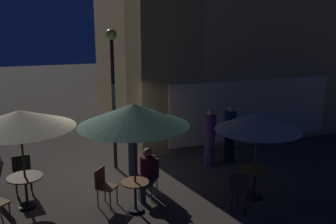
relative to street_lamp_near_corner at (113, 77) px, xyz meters
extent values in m
plane|color=#3D342D|center=(-0.32, -0.69, -2.71)|extent=(60.00, 60.00, 0.00)
cube|color=tan|center=(5.35, 1.59, 1.40)|extent=(8.73, 2.03, 8.22)
cube|color=tan|center=(2.00, 4.88, 1.40)|extent=(2.03, 8.61, 8.22)
cube|color=beige|center=(4.92, 0.53, -1.46)|extent=(6.11, 0.08, 2.10)
cylinder|color=black|center=(0.00, 0.00, -0.82)|extent=(0.10, 0.10, 3.78)
sphere|color=#FAE562|center=(0.00, 0.00, 1.16)|extent=(0.30, 0.30, 0.30)
cylinder|color=black|center=(-0.12, -2.72, -2.70)|extent=(0.40, 0.40, 0.03)
cylinder|color=black|center=(-0.12, -2.72, -2.37)|extent=(0.06, 0.06, 0.69)
cylinder|color=brown|center=(-0.12, -2.72, -2.01)|extent=(0.63, 0.63, 0.03)
cylinder|color=black|center=(2.78, -3.04, -2.70)|extent=(0.40, 0.40, 0.03)
cylinder|color=black|center=(2.78, -3.04, -2.35)|extent=(0.06, 0.06, 0.72)
cylinder|color=brown|center=(2.78, -3.04, -1.98)|extent=(0.69, 0.69, 0.03)
cylinder|color=black|center=(-2.44, -1.71, -2.70)|extent=(0.40, 0.40, 0.03)
cylinder|color=black|center=(-2.44, -1.71, -2.34)|extent=(0.06, 0.06, 0.74)
cylinder|color=#4D371F|center=(-2.44, -1.71, -1.95)|extent=(0.79, 0.79, 0.03)
cylinder|color=black|center=(-0.12, -2.72, -2.68)|extent=(0.36, 0.36, 0.06)
cylinder|color=#4F3625|center=(-0.12, -2.72, -1.48)|extent=(0.05, 0.05, 2.46)
cone|color=#274D35|center=(-0.12, -2.72, -0.45)|extent=(2.43, 2.43, 0.49)
cylinder|color=black|center=(2.78, -3.04, -2.68)|extent=(0.36, 0.36, 0.06)
cylinder|color=#493D27|center=(2.78, -3.04, -1.66)|extent=(0.05, 0.05, 2.10)
cone|color=#DEC08B|center=(2.78, -3.04, -0.77)|extent=(2.02, 2.02, 0.43)
cylinder|color=black|center=(-2.44, -1.71, -2.68)|extent=(0.36, 0.36, 0.06)
cylinder|color=#4A3C29|center=(-2.44, -1.71, -1.58)|extent=(0.05, 0.05, 2.27)
cone|color=tan|center=(-2.44, -1.71, -0.59)|extent=(2.42, 2.42, 0.40)
cylinder|color=brown|center=(-0.44, -2.23, -2.49)|extent=(0.03, 0.03, 0.45)
cylinder|color=brown|center=(-0.65, -2.48, -2.49)|extent=(0.03, 0.03, 0.45)
cylinder|color=brown|center=(-0.69, -2.02, -2.49)|extent=(0.03, 0.03, 0.45)
cylinder|color=brown|center=(-0.90, -2.27, -2.49)|extent=(0.03, 0.03, 0.45)
cube|color=brown|center=(-0.67, -2.25, -2.24)|extent=(0.57, 0.57, 0.04)
cube|color=brown|center=(-0.81, -2.13, -2.01)|extent=(0.29, 0.34, 0.42)
cylinder|color=brown|center=(0.36, -2.41, -2.47)|extent=(0.03, 0.03, 0.48)
cylinder|color=brown|center=(0.11, -2.19, -2.47)|extent=(0.03, 0.03, 0.48)
cylinder|color=brown|center=(0.58, -2.15, -2.47)|extent=(0.03, 0.03, 0.48)
cylinder|color=brown|center=(0.32, -1.93, -2.47)|extent=(0.03, 0.03, 0.48)
cube|color=brown|center=(0.34, -2.17, -2.22)|extent=(0.59, 0.59, 0.04)
cube|color=brown|center=(0.46, -2.03, -1.97)|extent=(0.35, 0.30, 0.46)
cylinder|color=black|center=(2.19, -3.27, -2.48)|extent=(0.03, 0.03, 0.46)
cylinder|color=black|center=(2.39, -3.54, -2.48)|extent=(0.03, 0.03, 0.46)
cylinder|color=black|center=(1.93, -3.47, -2.48)|extent=(0.03, 0.03, 0.46)
cylinder|color=black|center=(2.12, -3.73, -2.48)|extent=(0.03, 0.03, 0.46)
cube|color=black|center=(2.16, -3.50, -2.23)|extent=(0.57, 0.57, 0.04)
cube|color=black|center=(2.01, -3.61, -2.00)|extent=(0.27, 0.35, 0.44)
cylinder|color=brown|center=(-2.99, -1.98, -2.50)|extent=(0.03, 0.03, 0.42)
cylinder|color=brown|center=(-2.79, -2.21, -2.50)|extent=(0.03, 0.03, 0.42)
cylinder|color=black|center=(-2.33, -1.09, -2.50)|extent=(0.03, 0.03, 0.42)
cylinder|color=black|center=(-2.68, -1.12, -2.50)|extent=(0.03, 0.03, 0.42)
cylinder|color=black|center=(-2.37, -0.74, -2.50)|extent=(0.03, 0.03, 0.42)
cylinder|color=black|center=(-2.71, -0.78, -2.50)|extent=(0.03, 0.03, 0.42)
cube|color=black|center=(-2.52, -0.93, -2.27)|extent=(0.48, 0.48, 0.04)
cube|color=black|center=(-2.54, -0.74, -2.00)|extent=(0.44, 0.09, 0.50)
cube|color=#28334B|center=(0.25, -2.28, -2.22)|extent=(0.52, 0.52, 0.14)
cylinder|color=#28334B|center=(0.15, -2.40, -2.47)|extent=(0.14, 0.14, 0.49)
cylinder|color=#45101F|center=(0.34, -2.17, -1.93)|extent=(0.38, 0.38, 0.58)
sphere|color=#8F6A4D|center=(0.34, -2.17, -1.54)|extent=(0.22, 0.22, 0.22)
cylinder|color=#203342|center=(0.36, -0.65, -2.22)|extent=(0.26, 0.26, 0.99)
cylinder|color=#2C4539|center=(0.36, -0.65, -1.41)|extent=(0.31, 0.31, 0.62)
sphere|color=tan|center=(0.36, -0.65, -1.00)|extent=(0.22, 0.22, 0.22)
cylinder|color=black|center=(3.38, -0.69, -2.22)|extent=(0.31, 0.31, 0.98)
cylinder|color=navy|center=(3.38, -0.69, -1.43)|extent=(0.36, 0.36, 0.60)
sphere|color=tan|center=(3.38, -0.69, -1.04)|extent=(0.20, 0.20, 0.20)
cylinder|color=#604161|center=(2.68, -0.75, -2.23)|extent=(0.30, 0.30, 0.97)
cylinder|color=#5A2F6A|center=(2.68, -0.75, -1.46)|extent=(0.35, 0.35, 0.57)
sphere|color=tan|center=(2.68, -0.75, -1.08)|extent=(0.21, 0.21, 0.21)
camera|label=1|loc=(-2.04, -10.26, 1.47)|focal=39.93mm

